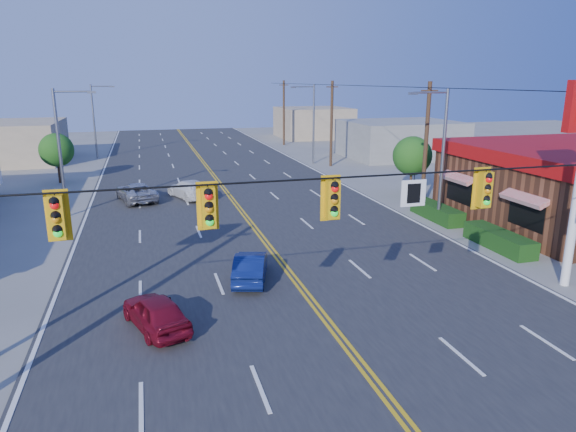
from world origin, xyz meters
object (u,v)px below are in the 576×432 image
object	(u,v)px
car_blue	(250,268)
signal_span	(369,216)
car_white	(189,190)
car_silver	(136,193)
car_magenta	(156,314)

from	to	relation	value
car_blue	signal_span	bearing A→B (deg)	118.36
car_white	car_silver	size ratio (longest dim) A/B	0.97
car_blue	car_silver	xyz separation A→B (m)	(-4.83, 16.98, 0.05)
car_magenta	car_blue	xyz separation A→B (m)	(4.09, 3.52, -0.01)
car_blue	car_silver	world-z (taller)	car_silver
car_white	car_silver	world-z (taller)	car_white
car_blue	car_silver	size ratio (longest dim) A/B	0.78
car_blue	car_silver	distance (m)	17.66
car_blue	car_white	distance (m)	16.97
signal_span	car_magenta	xyz separation A→B (m)	(-5.83, 4.53, -4.27)
car_blue	car_white	bearing A→B (deg)	-70.16
signal_span	car_blue	world-z (taller)	signal_span
car_blue	car_white	size ratio (longest dim) A/B	0.81
car_white	signal_span	bearing A→B (deg)	75.93
car_white	car_silver	bearing A→B (deg)	-21.23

